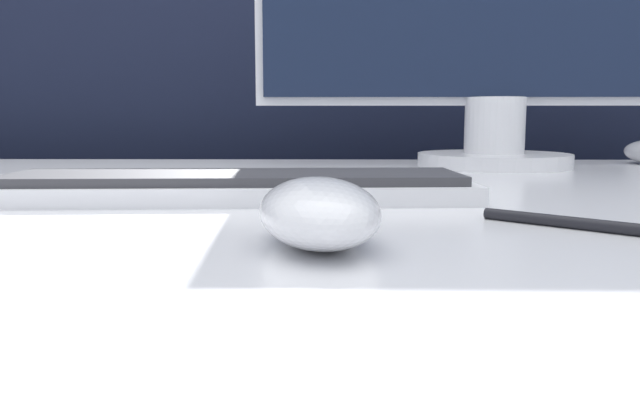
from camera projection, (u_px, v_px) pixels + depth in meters
name	position (u px, v px, depth m)	size (l,w,h in m)	color
partition_panel	(297.00, 218.00, 1.23)	(5.00, 0.03, 1.21)	black
computer_mouse_near	(319.00, 212.00, 0.35)	(0.08, 0.13, 0.04)	white
keyboard	(236.00, 187.00, 0.55)	(0.43, 0.14, 0.02)	white
pen	(596.00, 225.00, 0.40)	(0.12, 0.11, 0.01)	black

